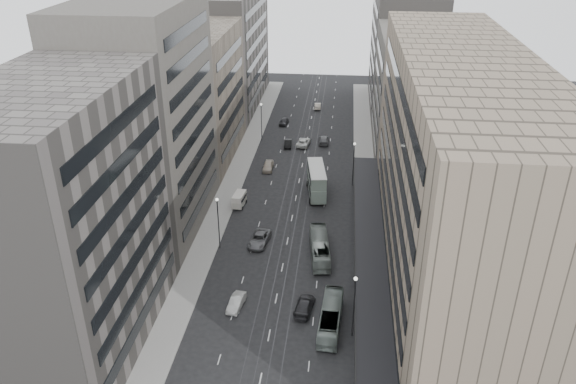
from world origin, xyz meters
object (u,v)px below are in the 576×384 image
at_px(sedan_1, 236,302).
at_px(double_decker, 317,180).
at_px(panel_van, 239,199).
at_px(sedan_2, 259,239).
at_px(bus_near, 331,317).
at_px(bus_far, 320,247).

bearing_deg(sedan_1, double_decker, 83.41).
bearing_deg(double_decker, panel_van, -164.36).
relative_size(sedan_1, sedan_2, 0.75).
bearing_deg(bus_near, bus_far, -78.48).
bearing_deg(bus_far, sedan_2, -21.54).
bearing_deg(sedan_2, sedan_1, -85.40).
bearing_deg(panel_van, double_decker, 29.22).
bearing_deg(bus_near, panel_van, -56.91).
xyz_separation_m(bus_near, sedan_2, (-11.22, 17.46, -0.60)).
distance_m(bus_near, double_decker, 34.56).
relative_size(double_decker, panel_van, 2.52).
distance_m(double_decker, sedan_1, 33.03).
xyz_separation_m(double_decker, sedan_1, (-8.21, -31.93, -2.07)).
relative_size(bus_near, panel_van, 2.57).
bearing_deg(panel_van, sedan_2, -60.27).
bearing_deg(sedan_1, panel_van, 107.30).
height_order(bus_near, panel_van, bus_near).
distance_m(double_decker, panel_van, 13.85).
relative_size(bus_near, bus_far, 0.95).
bearing_deg(bus_far, panel_van, -50.76).
xyz_separation_m(panel_van, sedan_1, (4.41, -26.42, -0.59)).
distance_m(bus_far, panel_van, 19.81).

